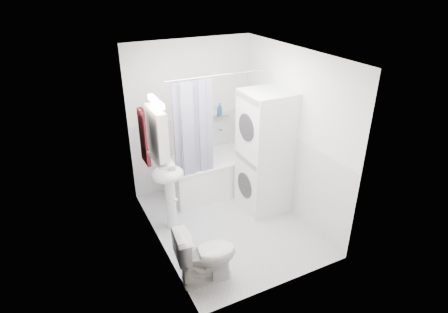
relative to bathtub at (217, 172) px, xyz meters
name	(u,v)px	position (x,y,z in m)	size (l,w,h in m)	color
floor	(229,223)	(-0.27, -0.92, -0.34)	(2.60, 2.60, 0.00)	silver
room_walls	(229,128)	(-0.27, -0.92, 1.15)	(2.60, 2.60, 2.60)	white
wainscot	(220,178)	(-0.27, -0.63, 0.26)	(1.98, 2.58, 2.58)	white
door	(175,200)	(-1.22, -1.47, 0.66)	(0.05, 2.00, 2.00)	brown
bathtub	(217,172)	(0.00, 0.00, 0.00)	(1.59, 0.75, 0.61)	white
tub_spout	(219,129)	(0.20, 0.33, 0.59)	(0.04, 0.04, 0.12)	silver
curtain_rod	(227,74)	(0.00, -0.32, 1.66)	(0.02, 0.02, 1.77)	silver
shower_curtain	(194,132)	(-0.51, -0.32, 0.91)	(0.55, 0.02, 1.45)	#17164D
sink	(169,184)	(-1.02, -0.61, 0.37)	(0.44, 0.37, 1.04)	white
medicine_cabinet	(157,131)	(-1.17, -0.82, 1.23)	(0.13, 0.50, 0.71)	white
shelf	(161,159)	(-1.16, -0.82, 0.86)	(0.18, 0.54, 0.03)	silver
shower_caddy	(222,116)	(0.25, 0.32, 0.81)	(0.22, 0.06, 0.02)	silver
towel	(144,136)	(-1.20, -0.29, 0.97)	(0.07, 0.31, 0.76)	maroon
washer_dryer	(265,152)	(0.41, -0.74, 0.58)	(0.66, 0.64, 1.82)	white
toilet	(206,255)	(-0.99, -1.74, 0.01)	(0.40, 0.71, 0.70)	white
soap_pump	(172,169)	(-0.98, -0.67, 0.61)	(0.08, 0.17, 0.08)	gray
shelf_bottle	(164,160)	(-1.16, -0.97, 0.91)	(0.07, 0.18, 0.07)	gray
shelf_cup	(157,150)	(-1.16, -0.70, 0.93)	(0.10, 0.09, 0.10)	gray
shampoo_a	(213,113)	(0.08, 0.32, 0.89)	(0.13, 0.17, 0.13)	gray
shampoo_b	(220,113)	(0.20, 0.32, 0.87)	(0.08, 0.21, 0.08)	#235A8D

